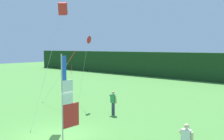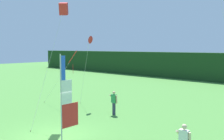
{
  "view_description": "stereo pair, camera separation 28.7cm",
  "coord_description": "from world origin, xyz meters",
  "px_view_note": "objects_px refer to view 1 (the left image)",
  "views": [
    {
      "loc": [
        10.57,
        -7.6,
        4.57
      ],
      "look_at": [
        0.95,
        3.32,
        3.28
      ],
      "focal_mm": 41.02,
      "sensor_mm": 36.0,
      "label": 1
    },
    {
      "loc": [
        10.78,
        -7.41,
        4.57
      ],
      "look_at": [
        0.95,
        3.32,
        3.28
      ],
      "focal_mm": 41.02,
      "sensor_mm": 36.0,
      "label": 2
    }
  ],
  "objects_px": {
    "banner_flag": "(67,101)",
    "person_near_banner": "(113,102)",
    "kite_red_delta_1": "(88,40)",
    "kite_red_diamond_0": "(71,58)",
    "kite_red_box_3": "(63,9)"
  },
  "relations": [
    {
      "from": "kite_red_delta_1",
      "to": "person_near_banner",
      "type": "bearing_deg",
      "value": -13.28
    },
    {
      "from": "banner_flag",
      "to": "person_near_banner",
      "type": "height_order",
      "value": "banner_flag"
    },
    {
      "from": "kite_red_diamond_0",
      "to": "kite_red_delta_1",
      "type": "xyz_separation_m",
      "value": [
        -0.08,
        1.79,
        1.37
      ]
    },
    {
      "from": "kite_red_diamond_0",
      "to": "banner_flag",
      "type": "bearing_deg",
      "value": -41.06
    },
    {
      "from": "person_near_banner",
      "to": "kite_red_delta_1",
      "type": "height_order",
      "value": "kite_red_delta_1"
    },
    {
      "from": "person_near_banner",
      "to": "kite_red_delta_1",
      "type": "xyz_separation_m",
      "value": [
        -3.28,
        0.77,
        4.29
      ]
    },
    {
      "from": "kite_red_delta_1",
      "to": "kite_red_diamond_0",
      "type": "bearing_deg",
      "value": -87.5
    },
    {
      "from": "banner_flag",
      "to": "kite_red_diamond_0",
      "type": "relative_size",
      "value": 0.98
    },
    {
      "from": "kite_red_diamond_0",
      "to": "kite_red_box_3",
      "type": "distance_m",
      "value": 3.89
    },
    {
      "from": "kite_red_delta_1",
      "to": "banner_flag",
      "type": "bearing_deg",
      "value": -50.28
    },
    {
      "from": "banner_flag",
      "to": "kite_red_diamond_0",
      "type": "xyz_separation_m",
      "value": [
        -5.1,
        4.44,
        1.73
      ]
    },
    {
      "from": "banner_flag",
      "to": "person_near_banner",
      "type": "bearing_deg",
      "value": 109.18
    },
    {
      "from": "banner_flag",
      "to": "kite_red_diamond_0",
      "type": "height_order",
      "value": "kite_red_diamond_0"
    },
    {
      "from": "kite_red_diamond_0",
      "to": "kite_red_box_3",
      "type": "xyz_separation_m",
      "value": [
        1.41,
        -1.74,
        3.18
      ]
    },
    {
      "from": "banner_flag",
      "to": "kite_red_delta_1",
      "type": "bearing_deg",
      "value": 129.72
    }
  ]
}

